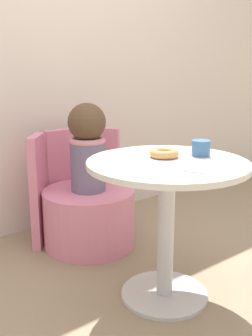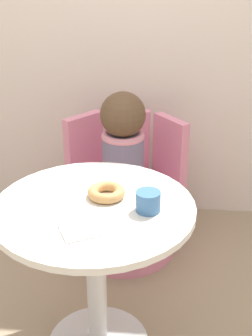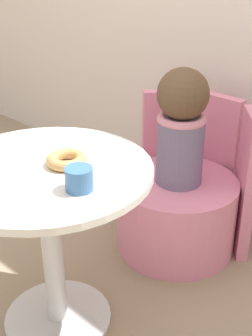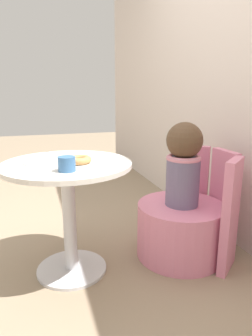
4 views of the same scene
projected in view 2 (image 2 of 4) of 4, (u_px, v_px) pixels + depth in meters
The scene contains 8 objects.
back_wall at pixel (113, 1), 2.41m from camera, with size 6.00×0.06×2.40m.
round_table at pixel (95, 246), 1.68m from camera, with size 0.70×0.70×0.65m.
tub_chair at pixel (123, 219), 2.43m from camera, with size 0.54×0.54×0.34m.
booth_backrest at pixel (127, 172), 2.56m from camera, with size 0.64×0.24×0.67m.
child_figure at pixel (123, 141), 2.24m from camera, with size 0.22×0.22×0.51m.
donut at pixel (106, 192), 1.65m from camera, with size 0.13×0.13×0.04m.
cup at pixel (148, 201), 1.56m from camera, with size 0.08×0.08×0.07m.
paper_napkin at pixel (79, 230), 1.46m from camera, with size 0.15×0.15×0.01m.
Camera 2 is at (0.31, -1.40, 1.46)m, focal length 50.00 mm.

